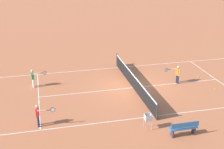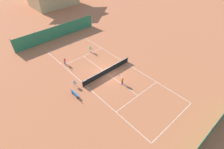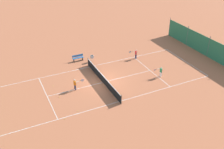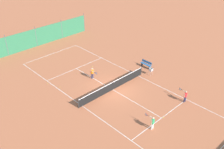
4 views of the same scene
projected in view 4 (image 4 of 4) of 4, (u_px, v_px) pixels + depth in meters
ground_plane at (113, 90)px, 27.79m from camera, size 600.00×600.00×0.00m
court_line_markings at (113, 90)px, 27.79m from camera, size 8.25×23.85×0.01m
tennis_net at (113, 86)px, 27.54m from camera, size 9.18×0.08×1.06m
windscreen_fence_near at (36, 38)px, 36.74m from camera, size 17.28×0.08×2.90m
player_far_baseline at (185, 95)px, 25.61m from camera, size 0.48×1.03×1.28m
player_near_baseline at (152, 122)px, 22.23m from camera, size 0.44×1.07×1.29m
player_far_service at (92, 72)px, 29.40m from camera, size 0.45×1.09×1.32m
tennis_ball_near_corner at (48, 84)px, 28.77m from camera, size 0.07×0.07×0.07m
tennis_ball_far_corner at (92, 67)px, 32.08m from camera, size 0.07×0.07×0.07m
tennis_ball_by_net_right at (77, 74)px, 30.65m from camera, size 0.07×0.07×0.07m
tennis_ball_by_net_left at (110, 86)px, 28.35m from camera, size 0.07×0.07×0.07m
tennis_ball_mid_court at (163, 117)px, 23.86m from camera, size 0.07×0.07×0.07m
tennis_ball_service_box at (60, 87)px, 28.21m from camera, size 0.07×0.07×0.07m
ball_hopper at (151, 70)px, 30.10m from camera, size 0.36×0.36×0.89m
courtside_bench at (146, 64)px, 31.81m from camera, size 0.36×1.50×0.84m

